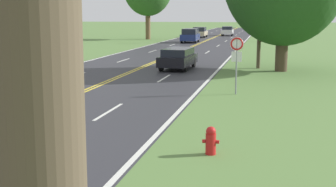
{
  "coord_description": "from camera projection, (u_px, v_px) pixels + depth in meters",
  "views": [
    {
      "loc": [
        8.18,
        0.89,
        3.48
      ],
      "look_at": [
        5.06,
        15.19,
        0.98
      ],
      "focal_mm": 50.0,
      "sensor_mm": 36.0,
      "label": 1
    }
  ],
  "objects": [
    {
      "name": "fire_hydrant",
      "position": [
        211.0,
        140.0,
        11.68
      ],
      "size": [
        0.42,
        0.26,
        0.71
      ],
      "color": "red",
      "rests_on": "ground"
    },
    {
      "name": "traffic_sign",
      "position": [
        237.0,
        51.0,
        20.15
      ],
      "size": [
        0.6,
        0.1,
        2.5
      ],
      "color": "gray",
      "rests_on": "ground"
    },
    {
      "name": "utility_pole_midground",
      "position": [
        260.0,
        6.0,
        29.57
      ],
      "size": [
        1.8,
        0.24,
        7.64
      ],
      "color": "brown",
      "rests_on": "ground"
    },
    {
      "name": "utility_pole_far",
      "position": [
        263.0,
        1.0,
        57.91
      ],
      "size": [
        1.8,
        0.24,
        9.77
      ],
      "color": "brown",
      "rests_on": "ground"
    },
    {
      "name": "car_black_hatchback_mid_far",
      "position": [
        178.0,
        58.0,
        29.67
      ],
      "size": [
        1.88,
        4.3,
        1.33
      ],
      "rotation": [
        0.0,
        0.0,
        -1.61
      ],
      "color": "black",
      "rests_on": "ground"
    },
    {
      "name": "car_dark_blue_van_receding",
      "position": [
        190.0,
        35.0,
        57.12
      ],
      "size": [
        2.06,
        4.6,
        1.69
      ],
      "rotation": [
        0.0,
        0.0,
        1.61
      ],
      "color": "black",
      "rests_on": "ground"
    },
    {
      "name": "car_champagne_sedan_distant",
      "position": [
        200.0,
        32.0,
        69.79
      ],
      "size": [
        1.97,
        4.66,
        1.52
      ],
      "rotation": [
        0.0,
        0.0,
        1.58
      ],
      "color": "black",
      "rests_on": "ground"
    },
    {
      "name": "car_white_hatchback_horizon",
      "position": [
        227.0,
        31.0,
        74.77
      ],
      "size": [
        1.81,
        3.75,
        1.49
      ],
      "rotation": [
        0.0,
        0.0,
        -1.55
      ],
      "color": "black",
      "rests_on": "ground"
    }
  ]
}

